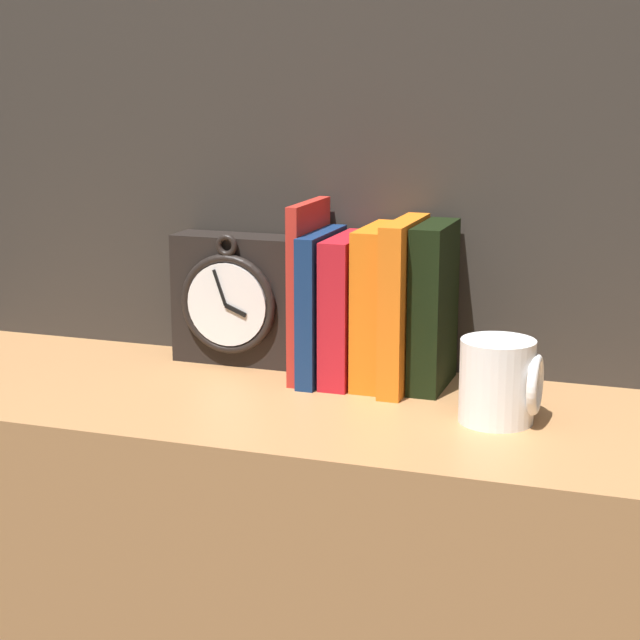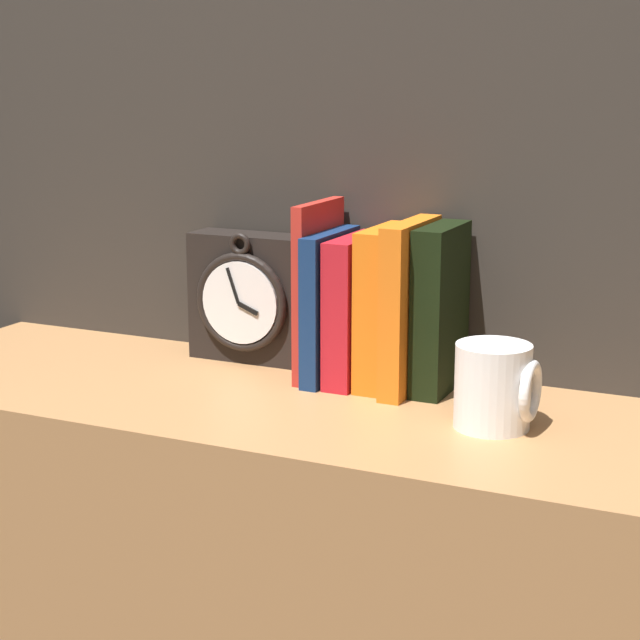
# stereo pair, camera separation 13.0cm
# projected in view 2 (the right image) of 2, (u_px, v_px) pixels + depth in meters

# --- Properties ---
(wall_back) EXTENTS (6.00, 0.05, 2.60)m
(wall_back) POSITION_uv_depth(u_px,v_px,m) (388.00, 44.00, 1.41)
(wall_back) COLOR #2D2823
(wall_back) RESTS_ON ground_plane
(clock) EXTENTS (0.18, 0.08, 0.19)m
(clock) POSITION_uv_depth(u_px,v_px,m) (252.00, 298.00, 1.50)
(clock) COLOR black
(clock) RESTS_ON bookshelf
(book_slot0_red) EXTENTS (0.02, 0.13, 0.23)m
(book_slot0_red) POSITION_uv_depth(u_px,v_px,m) (318.00, 290.00, 1.42)
(book_slot0_red) COLOR #B2281F
(book_slot0_red) RESTS_ON bookshelf
(book_slot1_navy) EXTENTS (0.02, 0.14, 0.20)m
(book_slot1_navy) POSITION_uv_depth(u_px,v_px,m) (330.00, 306.00, 1.41)
(book_slot1_navy) COLOR navy
(book_slot1_navy) RESTS_ON bookshelf
(book_slot2_red) EXTENTS (0.04, 0.14, 0.19)m
(book_slot2_red) POSITION_uv_depth(u_px,v_px,m) (355.00, 309.00, 1.40)
(book_slot2_red) COLOR #B21822
(book_slot2_red) RESTS_ON bookshelf
(book_slot3_orange) EXTENTS (0.04, 0.13, 0.21)m
(book_slot3_orange) POSITION_uv_depth(u_px,v_px,m) (386.00, 307.00, 1.38)
(book_slot3_orange) COLOR orange
(book_slot3_orange) RESTS_ON bookshelf
(book_slot4_orange) EXTENTS (0.03, 0.15, 0.22)m
(book_slot4_orange) POSITION_uv_depth(u_px,v_px,m) (410.00, 306.00, 1.36)
(book_slot4_orange) COLOR orange
(book_slot4_orange) RESTS_ON bookshelf
(book_slot5_black) EXTENTS (0.04, 0.12, 0.21)m
(book_slot5_black) POSITION_uv_depth(u_px,v_px,m) (440.00, 309.00, 1.36)
(book_slot5_black) COLOR black
(book_slot5_black) RESTS_ON bookshelf
(mug) EXTENTS (0.09, 0.09, 0.10)m
(mug) POSITION_uv_depth(u_px,v_px,m) (496.00, 386.00, 1.23)
(mug) COLOR white
(mug) RESTS_ON bookshelf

